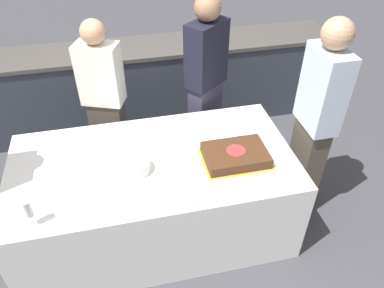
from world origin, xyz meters
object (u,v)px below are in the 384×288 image
plate_stack (134,166)px  person_cutting_cake (206,85)px  cake (236,155)px  person_seated_right (315,122)px  person_standing_back (105,104)px  wine_glass (28,209)px

plate_stack → person_cutting_cake: (0.73, 0.84, 0.08)m
cake → person_seated_right: person_seated_right is taller
cake → person_seated_right: (0.67, 0.12, 0.10)m
cake → person_seated_right: 0.69m
plate_stack → person_standing_back: (-0.16, 0.84, 0.01)m
cake → person_cutting_cake: person_cutting_cake is taller
person_seated_right → wine_glass: bearing=-78.3°
plate_stack → wine_glass: size_ratio=1.08×
wine_glass → cake: bearing=12.4°
person_cutting_cake → person_standing_back: (-0.89, -0.00, -0.07)m
cake → person_cutting_cake: bearing=90.0°
person_seated_right → plate_stack: bearing=-86.6°
person_cutting_cake → person_seated_right: (0.67, -0.76, 0.02)m
person_cutting_cake → person_standing_back: 0.89m
plate_stack → person_cutting_cake: person_cutting_cake is taller
cake → person_cutting_cake: size_ratio=0.29×
wine_glass → person_seated_right: (2.04, 0.42, 0.01)m
wine_glass → plate_stack: bearing=27.8°
plate_stack → wine_glass: bearing=-152.2°
cake → wine_glass: bearing=-167.6°
plate_stack → person_standing_back: person_standing_back is taller
cake → person_standing_back: person_standing_back is taller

